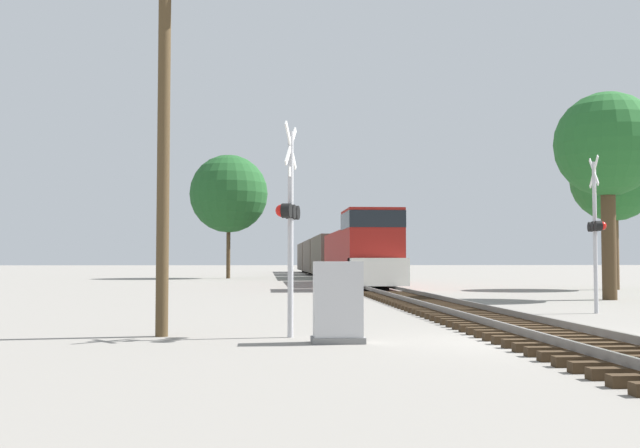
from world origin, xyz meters
The scene contains 10 objects.
ground_plane centered at (0.00, 0.00, 0.00)m, with size 400.00×400.00×0.00m, color gray.
rail_track_bed centered at (0.00, 0.00, 0.14)m, with size 2.60×160.00×0.31m.
freight_train centered at (0.00, 52.97, 1.88)m, with size 2.89×63.92×4.23m.
crossing_signal_near centered at (-5.11, 1.26, 2.51)m, with size 0.54×1.01×4.44m.
crossing_signal_far centered at (4.29, 7.46, 2.57)m, with size 0.44×1.01×4.71m.
relay_cabinet centered at (-4.20, 0.14, 0.77)m, with size 1.03×0.59×1.57m.
utility_pole centered at (-7.76, 1.62, 4.16)m, with size 1.80×0.26×8.01m.
tree_far_right centered at (8.11, 14.71, 6.17)m, with size 4.20×4.20×8.35m.
tree_mid_background centered at (13.03, 24.40, 5.93)m, with size 4.60×4.60×8.26m.
tree_deep_background centered at (-8.76, 49.95, 7.24)m, with size 6.67×6.67×10.58m.
Camera 1 is at (-5.60, -14.26, 1.60)m, focal length 42.00 mm.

